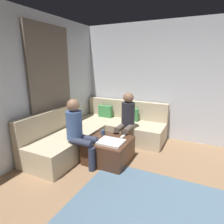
% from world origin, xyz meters
% --- Properties ---
extents(wall_back, '(6.00, 0.12, 2.70)m').
position_xyz_m(wall_back, '(0.00, 2.94, 1.35)').
color(wall_back, silver).
rests_on(wall_back, ground_plane).
extents(curtain_panel, '(0.06, 1.10, 2.50)m').
position_xyz_m(curtain_panel, '(-2.84, 1.30, 1.25)').
color(curtain_panel, '#726659').
rests_on(curtain_panel, ground_plane).
extents(sectional_couch, '(2.10, 2.55, 0.87)m').
position_xyz_m(sectional_couch, '(-2.08, 1.88, 0.28)').
color(sectional_couch, '#C6B593').
rests_on(sectional_couch, ground_plane).
extents(ottoman, '(0.76, 0.76, 0.42)m').
position_xyz_m(ottoman, '(-1.52, 1.27, 0.21)').
color(ottoman, '#4C2D1E').
rests_on(ottoman, ground_plane).
extents(folded_blanket, '(0.44, 0.36, 0.04)m').
position_xyz_m(folded_blanket, '(-1.42, 1.15, 0.44)').
color(folded_blanket, white).
rests_on(folded_blanket, ottoman).
extents(coffee_mug, '(0.08, 0.08, 0.10)m').
position_xyz_m(coffee_mug, '(-1.74, 1.45, 0.47)').
color(coffee_mug, '#334C72').
rests_on(coffee_mug, ottoman).
extents(game_remote, '(0.05, 0.15, 0.02)m').
position_xyz_m(game_remote, '(-1.34, 1.49, 0.43)').
color(game_remote, white).
rests_on(game_remote, ottoman).
extents(person_on_couch_back, '(0.30, 0.60, 1.20)m').
position_xyz_m(person_on_couch_back, '(-1.44, 1.93, 0.66)').
color(person_on_couch_back, brown).
rests_on(person_on_couch_back, ground_plane).
extents(person_on_couch_side, '(0.60, 0.30, 1.20)m').
position_xyz_m(person_on_couch_side, '(-1.93, 0.93, 0.66)').
color(person_on_couch_side, '#2D3347').
rests_on(person_on_couch_side, ground_plane).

